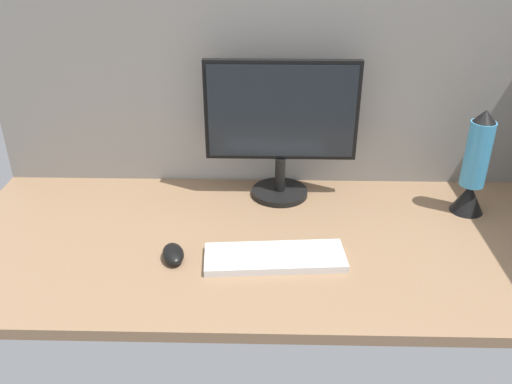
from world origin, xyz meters
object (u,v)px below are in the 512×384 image
(monitor, at_px, (281,123))
(mouse, at_px, (173,254))
(keyboard, at_px, (275,257))
(lava_lamp, at_px, (474,171))

(monitor, height_order, mouse, monitor)
(keyboard, xyz_separation_m, mouse, (-0.27, -0.00, 0.01))
(mouse, bearing_deg, lava_lamp, 1.49)
(monitor, distance_m, mouse, 0.52)
(lava_lamp, bearing_deg, monitor, 170.41)
(keyboard, bearing_deg, monitor, 82.91)
(keyboard, bearing_deg, mouse, 175.58)
(keyboard, distance_m, lava_lamp, 0.66)
(lava_lamp, bearing_deg, mouse, -162.08)
(keyboard, xyz_separation_m, lava_lamp, (0.59, 0.28, 0.13))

